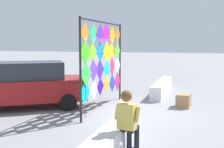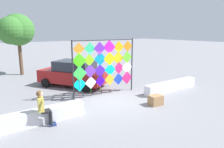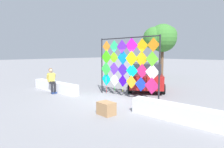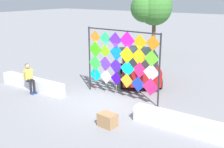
# 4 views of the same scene
# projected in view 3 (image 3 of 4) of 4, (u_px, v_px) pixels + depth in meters

# --- Properties ---
(ground) EXTENTS (120.00, 120.00, 0.00)m
(ground) POSITION_uv_depth(u_px,v_px,m) (108.00, 101.00, 9.65)
(ground) COLOR gray
(plaza_ledge_left) EXTENTS (4.03, 0.48, 0.59)m
(plaza_ledge_left) POSITION_uv_depth(u_px,v_px,m) (55.00, 87.00, 12.00)
(plaza_ledge_left) COLOR silver
(plaza_ledge_left) RESTS_ON ground
(plaza_ledge_right) EXTENTS (4.03, 0.48, 0.59)m
(plaza_ledge_right) POSITION_uv_depth(u_px,v_px,m) (185.00, 114.00, 6.61)
(plaza_ledge_right) COLOR silver
(plaza_ledge_right) RESTS_ON ground
(kite_display_rack) EXTENTS (3.82, 0.18, 3.12)m
(kite_display_rack) POSITION_uv_depth(u_px,v_px,m) (127.00, 63.00, 10.10)
(kite_display_rack) COLOR #232328
(kite_display_rack) RESTS_ON ground
(seated_vendor) EXTENTS (0.65, 0.54, 1.43)m
(seated_vendor) POSITION_uv_depth(u_px,v_px,m) (52.00, 79.00, 11.48)
(seated_vendor) COLOR black
(seated_vendor) RESTS_ON ground
(parked_car) EXTENTS (3.91, 4.61, 1.67)m
(parked_car) POSITION_uv_depth(u_px,v_px,m) (146.00, 76.00, 12.67)
(parked_car) COLOR maroon
(parked_car) RESTS_ON ground
(cardboard_box_large) EXTENTS (0.68, 0.53, 0.48)m
(cardboard_box_large) POSITION_uv_depth(u_px,v_px,m) (106.00, 108.00, 7.50)
(cardboard_box_large) COLOR #9E754C
(cardboard_box_large) RESTS_ON ground
(tree_broadleaf) EXTENTS (2.81, 3.16, 4.87)m
(tree_broadleaf) POSITION_uv_depth(u_px,v_px,m) (161.00, 38.00, 18.08)
(tree_broadleaf) COLOR brown
(tree_broadleaf) RESTS_ON ground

